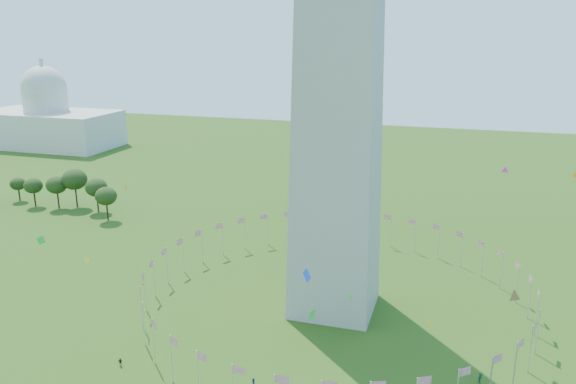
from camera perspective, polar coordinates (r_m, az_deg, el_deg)
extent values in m
cylinder|color=silver|center=(120.82, 23.96, -11.31)|extent=(0.24, 0.24, 9.00)
cylinder|color=silver|center=(126.96, 23.36, -9.89)|extent=(0.24, 0.24, 9.00)
cylinder|color=silver|center=(132.85, 22.31, -8.62)|extent=(0.24, 0.24, 9.00)
cylinder|color=silver|center=(138.36, 20.89, -7.48)|extent=(0.24, 0.24, 9.00)
cylinder|color=silver|center=(143.37, 19.18, -6.48)|extent=(0.24, 0.24, 9.00)
cylinder|color=silver|center=(147.78, 17.22, -5.63)|extent=(0.24, 0.24, 9.00)
cylinder|color=silver|center=(151.53, 15.08, -4.92)|extent=(0.24, 0.24, 9.00)
cylinder|color=silver|center=(154.55, 12.79, -4.34)|extent=(0.24, 0.24, 9.00)
cylinder|color=silver|center=(156.79, 10.39, -3.90)|extent=(0.24, 0.24, 9.00)
cylinder|color=silver|center=(158.22, 7.92, -3.61)|extent=(0.24, 0.24, 9.00)
cylinder|color=silver|center=(158.81, 5.41, -3.45)|extent=(0.24, 0.24, 9.00)
cylinder|color=silver|center=(158.56, 2.89, -3.43)|extent=(0.24, 0.24, 9.00)
cylinder|color=silver|center=(157.48, 0.39, -3.54)|extent=(0.24, 0.24, 9.00)
cylinder|color=silver|center=(155.57, -2.06, -3.80)|extent=(0.24, 0.24, 9.00)
cylinder|color=silver|center=(152.87, -4.42, -4.20)|extent=(0.24, 0.24, 9.00)
cylinder|color=silver|center=(149.41, -6.65, -4.75)|extent=(0.24, 0.24, 9.00)
cylinder|color=silver|center=(145.26, -8.73, -5.45)|extent=(0.24, 0.24, 9.00)
cylinder|color=silver|center=(140.48, -10.59, -6.30)|extent=(0.24, 0.24, 9.00)
cylinder|color=silver|center=(135.17, -12.18, -7.30)|extent=(0.24, 0.24, 9.00)
cylinder|color=silver|center=(129.42, -13.45, -8.47)|extent=(0.24, 0.24, 9.00)
cylinder|color=silver|center=(123.37, -14.31, -9.78)|extent=(0.24, 0.24, 9.00)
cylinder|color=silver|center=(117.16, -14.67, -11.25)|extent=(0.24, 0.24, 9.00)
cylinder|color=silver|center=(110.97, -14.44, -12.85)|extent=(0.24, 0.24, 9.00)
cylinder|color=silver|center=(105.01, -13.50, -14.55)|extent=(0.24, 0.24, 9.00)
cylinder|color=silver|center=(99.53, -11.75, -16.27)|extent=(0.24, 0.24, 9.00)
cylinder|color=silver|center=(94.77, -9.12, -17.93)|extent=(0.24, 0.24, 9.00)
cylinder|color=silver|center=(97.47, 19.87, -17.72)|extent=(0.24, 0.24, 9.00)
cylinder|color=silver|center=(102.68, 22.07, -16.11)|extent=(0.24, 0.24, 9.00)
cylinder|color=silver|center=(108.47, 23.42, -14.45)|extent=(0.24, 0.24, 9.00)
cylinder|color=silver|center=(114.59, 24.02, -12.84)|extent=(0.24, 0.24, 9.00)
imported|color=#1D2144|center=(98.88, -3.53, -18.75)|extent=(1.09, 1.56, 1.55)
imported|color=black|center=(107.89, -16.67, -16.22)|extent=(1.07, 1.01, 1.55)
imported|color=#173A21|center=(104.50, 18.95, -17.44)|extent=(1.29, 1.48, 1.99)
plane|color=green|center=(102.19, -23.80, -4.51)|extent=(0.24, 1.69, 1.68)
plane|color=orange|center=(142.52, -16.15, 0.48)|extent=(0.46, 1.78, 1.84)
plane|color=green|center=(116.14, 1.84, -6.42)|extent=(1.44, 0.26, 1.46)
plane|color=blue|center=(83.54, 1.93, -8.47)|extent=(1.57, 1.48, 2.02)
plane|color=orange|center=(114.16, 27.13, 1.50)|extent=(1.05, 0.88, 1.31)
plane|color=yellow|center=(95.98, 14.19, -12.67)|extent=(1.13, 1.43, 1.66)
plane|color=green|center=(85.66, 2.44, -12.35)|extent=(1.58, 1.28, 1.73)
plane|color=yellow|center=(142.29, -19.76, -6.49)|extent=(1.06, 1.49, 1.46)
plane|color=#CC2699|center=(107.86, 21.19, 2.07)|extent=(1.17, 0.12, 1.17)
plane|color=yellow|center=(95.17, 22.03, -9.83)|extent=(1.89, 1.49, 1.85)
plane|color=green|center=(98.06, 6.35, -10.52)|extent=(1.03, 2.16, 2.21)
ellipsoid|color=#2B4517|center=(217.27, -25.69, 0.23)|extent=(5.27, 5.27, 8.24)
ellipsoid|color=#2B4517|center=(208.09, -24.40, -0.05)|extent=(6.16, 6.16, 9.62)
ellipsoid|color=#2B4517|center=(202.53, -22.38, -0.07)|extent=(6.89, 6.89, 10.76)
ellipsoid|color=#2B4517|center=(201.16, -20.78, 0.33)|extent=(8.29, 8.29, 12.96)
ellipsoid|color=#2B4517|center=(193.89, -18.84, -0.34)|extent=(7.07, 7.07, 11.05)
ellipsoid|color=#2B4517|center=(184.18, -17.94, -1.18)|extent=(6.74, 6.74, 10.52)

